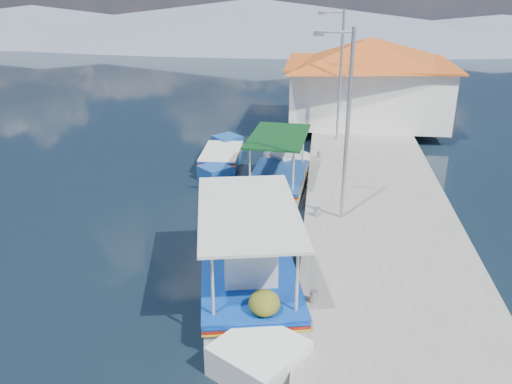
# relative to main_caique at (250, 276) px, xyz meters

# --- Properties ---
(ground) EXTENTS (160.00, 160.00, 0.00)m
(ground) POSITION_rel_main_caique_xyz_m (-2.11, 2.03, -0.53)
(ground) COLOR black
(ground) RESTS_ON ground
(quay) EXTENTS (5.00, 44.00, 0.50)m
(quay) POSITION_rel_main_caique_xyz_m (3.79, 8.03, -0.28)
(quay) COLOR gray
(quay) RESTS_ON ground
(bollards) EXTENTS (0.20, 17.20, 0.30)m
(bollards) POSITION_rel_main_caique_xyz_m (1.69, 7.28, 0.12)
(bollards) COLOR #A5A8AD
(bollards) RESTS_ON quay
(main_caique) EXTENTS (3.57, 8.20, 2.76)m
(main_caique) POSITION_rel_main_caique_xyz_m (0.00, 0.00, 0.00)
(main_caique) COLOR white
(main_caique) RESTS_ON ground
(caique_green_canopy) EXTENTS (2.32, 6.78, 2.54)m
(caique_green_canopy) POSITION_rel_main_caique_xyz_m (0.12, 7.28, -0.15)
(caique_green_canopy) COLOR white
(caique_green_canopy) RESTS_ON ground
(caique_blue_hull) EXTENTS (1.74, 5.43, 0.97)m
(caique_blue_hull) POSITION_rel_main_caique_xyz_m (-2.65, 10.19, -0.27)
(caique_blue_hull) COLOR #194896
(caique_blue_hull) RESTS_ON ground
(harbor_building) EXTENTS (10.49, 10.49, 4.40)m
(harbor_building) POSITION_rel_main_caique_xyz_m (4.09, 17.03, 2.24)
(harbor_building) COLOR white
(harbor_building) RESTS_ON quay
(lamp_post_near) EXTENTS (1.21, 0.14, 6.00)m
(lamp_post_near) POSITION_rel_main_caique_xyz_m (2.40, 4.03, 3.32)
(lamp_post_near) COLOR #A5A8AD
(lamp_post_near) RESTS_ON quay
(lamp_post_far) EXTENTS (1.21, 0.14, 6.00)m
(lamp_post_far) POSITION_rel_main_caique_xyz_m (2.40, 13.03, 3.32)
(lamp_post_far) COLOR #A5A8AD
(lamp_post_far) RESTS_ON quay
(mountain_ridge) EXTENTS (171.40, 96.00, 5.50)m
(mountain_ridge) POSITION_rel_main_caique_xyz_m (4.43, 58.03, 1.51)
(mountain_ridge) COLOR slate
(mountain_ridge) RESTS_ON ground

